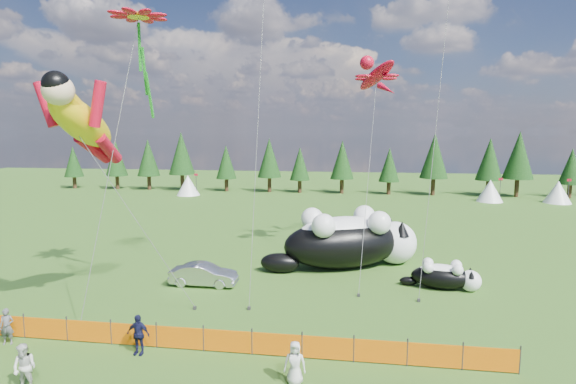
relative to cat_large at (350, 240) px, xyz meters
name	(u,v)px	position (x,y,z in m)	size (l,w,h in m)	color
ground	(246,322)	(-4.71, -9.42, -1.83)	(160.00, 160.00, 0.00)	#103509
safety_fence	(228,341)	(-4.71, -12.42, -1.32)	(22.06, 0.06, 1.10)	#262626
tree_line	(320,165)	(-4.71, 35.58, 2.17)	(90.00, 4.00, 8.00)	black
festival_tents	(401,189)	(6.29, 30.58, -0.43)	(50.00, 3.20, 2.80)	white
cat_large	(350,240)	(0.00, 0.00, 0.00)	(10.15, 6.55, 3.85)	black
cat_small	(445,276)	(5.35, -3.41, -1.07)	(4.41, 2.00, 1.60)	black
car	(204,275)	(-8.29, -4.85, -1.19)	(1.35, 3.86, 1.27)	#BABABF
spectator_a	(7,327)	(-14.02, -13.02, -1.06)	(0.56, 0.37, 1.53)	#4F5054
spectator_b	(24,368)	(-10.81, -16.00, -0.99)	(0.81, 0.48, 1.67)	beige
spectator_c	(138,334)	(-8.20, -13.02, -1.01)	(0.96, 0.49, 1.64)	black
spectator_e	(295,363)	(-1.75, -14.27, -1.04)	(0.77, 0.50, 1.57)	beige
superhero_kite	(82,122)	(-11.80, -10.33, 7.39)	(6.57, 4.97, 12.00)	#E2B90B
gecko_kite	(376,76)	(1.53, 2.42, 10.69)	(5.40, 11.16, 14.69)	red
flower_kite	(138,20)	(-10.52, -7.12, 12.47)	(3.72, 5.98, 14.96)	red
diamond_kite_a	(263,10)	(-4.99, -3.32, 13.71)	(0.91, 5.40, 17.47)	blue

